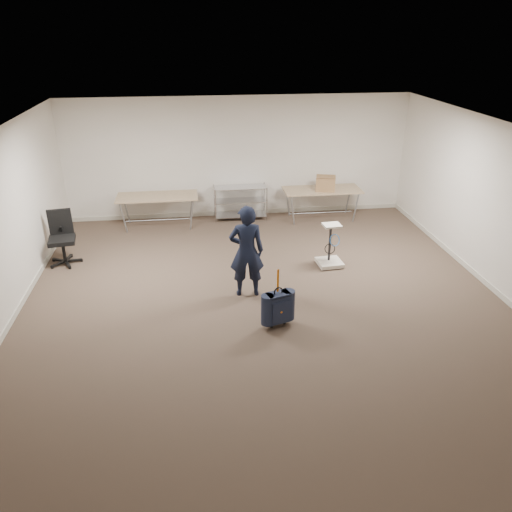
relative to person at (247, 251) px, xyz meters
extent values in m
plane|color=#423628|center=(0.26, -0.53, -0.80)|extent=(9.00, 9.00, 0.00)
plane|color=silver|center=(0.26, 3.97, 0.60)|extent=(8.00, 0.00, 8.00)
plane|color=silver|center=(0.26, -5.03, 0.60)|extent=(8.00, 0.00, 8.00)
plane|color=silver|center=(4.26, -0.53, 0.60)|extent=(0.00, 9.00, 9.00)
plane|color=silver|center=(0.26, -0.53, 2.00)|extent=(8.00, 8.00, 0.00)
cube|color=beige|center=(0.26, 3.96, -0.75)|extent=(8.00, 0.02, 0.10)
cube|color=beige|center=(-3.73, -0.53, -0.75)|extent=(0.02, 9.00, 0.10)
cube|color=beige|center=(4.25, -0.53, -0.75)|extent=(0.02, 9.00, 0.10)
cube|color=#977D5C|center=(-1.64, 3.42, -0.09)|extent=(1.80, 0.75, 0.03)
cylinder|color=#93979B|center=(-1.64, 3.42, -0.65)|extent=(1.50, 0.02, 0.02)
cylinder|color=#93979B|center=(-2.39, 3.12, -0.45)|extent=(0.13, 0.04, 0.69)
cylinder|color=#93979B|center=(-0.89, 3.12, -0.45)|extent=(0.13, 0.04, 0.69)
cylinder|color=#93979B|center=(-2.39, 3.72, -0.45)|extent=(0.13, 0.04, 0.69)
cylinder|color=#93979B|center=(-0.89, 3.72, -0.45)|extent=(0.13, 0.04, 0.69)
cube|color=#977D5C|center=(2.16, 3.42, -0.09)|extent=(1.80, 0.75, 0.03)
cylinder|color=#93979B|center=(2.16, 3.42, -0.65)|extent=(1.50, 0.02, 0.02)
cylinder|color=#93979B|center=(1.41, 3.12, -0.45)|extent=(0.13, 0.04, 0.69)
cylinder|color=#93979B|center=(2.91, 3.12, -0.45)|extent=(0.13, 0.04, 0.69)
cylinder|color=#93979B|center=(1.41, 3.72, -0.45)|extent=(0.13, 0.04, 0.69)
cylinder|color=#93979B|center=(2.91, 3.72, -0.45)|extent=(0.13, 0.04, 0.69)
cylinder|color=silver|center=(-0.34, 3.45, -0.40)|extent=(0.02, 0.02, 0.80)
cylinder|color=silver|center=(0.86, 3.45, -0.40)|extent=(0.02, 0.02, 0.80)
cylinder|color=silver|center=(-0.34, 3.90, -0.40)|extent=(0.02, 0.02, 0.80)
cylinder|color=silver|center=(0.86, 3.90, -0.40)|extent=(0.02, 0.02, 0.80)
cube|color=silver|center=(0.26, 3.67, -0.70)|extent=(1.20, 0.45, 0.02)
cube|color=silver|center=(0.26, 3.67, -0.35)|extent=(1.20, 0.45, 0.02)
cube|color=silver|center=(0.26, 3.67, -0.02)|extent=(1.20, 0.45, 0.01)
imported|color=black|center=(0.00, 0.00, 0.00)|extent=(0.60, 0.41, 1.60)
cube|color=black|center=(0.35, -1.07, -0.47)|extent=(0.40, 0.30, 0.48)
cube|color=black|center=(0.35, -1.05, -0.72)|extent=(0.35, 0.23, 0.03)
cylinder|color=black|center=(0.25, -1.10, -0.77)|extent=(0.04, 0.07, 0.07)
cylinder|color=black|center=(0.46, -1.04, -0.77)|extent=(0.04, 0.07, 0.07)
torus|color=black|center=(0.35, -1.07, -0.20)|extent=(0.15, 0.07, 0.15)
cube|color=orange|center=(0.35, -1.05, -0.02)|extent=(0.03, 0.02, 0.37)
cylinder|color=black|center=(-3.36, 1.65, -0.75)|extent=(0.63, 0.63, 0.09)
cylinder|color=black|center=(-3.36, 1.65, -0.54)|extent=(0.06, 0.06, 0.42)
cube|color=black|center=(-3.36, 1.65, -0.31)|extent=(0.54, 0.54, 0.08)
cube|color=black|center=(-3.39, 1.88, -0.02)|extent=(0.44, 0.12, 0.50)
cube|color=beige|center=(1.70, 0.91, -0.75)|extent=(0.49, 0.49, 0.07)
cylinder|color=black|center=(1.52, 0.73, -0.78)|extent=(0.06, 0.06, 0.04)
cylinder|color=black|center=(1.70, 0.96, -0.34)|extent=(0.05, 0.05, 0.73)
cube|color=beige|center=(1.70, 0.91, 0.02)|extent=(0.34, 0.30, 0.04)
torus|color=blue|center=(1.75, 0.84, -0.25)|extent=(0.24, 0.11, 0.23)
cube|color=#9D7B49|center=(2.21, 3.34, 0.09)|extent=(0.51, 0.43, 0.33)
camera|label=1|loc=(-0.82, -7.49, 3.42)|focal=35.00mm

